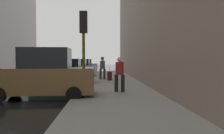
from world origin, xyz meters
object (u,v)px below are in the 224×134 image
(rolling_suitcase, at_px, (110,76))
(parked_blue_sedan, at_px, (80,67))
(pedestrian_with_beanie, at_px, (102,67))
(parked_silver_sedan, at_px, (75,69))
(parked_dark_green_sedan, at_px, (64,72))
(parked_red_hatchback, at_px, (84,65))
(fire_hydrant, at_px, (90,77))
(parked_bronze_suv, at_px, (43,76))
(pedestrian_in_red_jacket, at_px, (120,72))
(traffic_light, at_px, (84,35))

(rolling_suitcase, bearing_deg, parked_blue_sedan, 107.06)
(pedestrian_with_beanie, distance_m, rolling_suitcase, 1.12)
(parked_blue_sedan, relative_size, rolling_suitcase, 4.10)
(parked_silver_sedan, relative_size, rolling_suitcase, 4.05)
(parked_dark_green_sedan, distance_m, parked_red_hatchback, 18.04)
(fire_hydrant, bearing_deg, parked_red_hatchback, 95.80)
(parked_bronze_suv, distance_m, parked_silver_sedan, 11.55)
(parked_bronze_suv, bearing_deg, pedestrian_in_red_jacket, 14.04)
(parked_red_hatchback, xyz_separation_m, fire_hydrant, (1.80, -17.75, -0.35))
(traffic_light, bearing_deg, parked_blue_sedan, 95.87)
(parked_dark_green_sedan, bearing_deg, parked_blue_sedan, 90.00)
(parked_blue_sedan, relative_size, pedestrian_in_red_jacket, 2.49)
(parked_blue_sedan, height_order, fire_hydrant, parked_blue_sedan)
(traffic_light, bearing_deg, parked_red_hatchback, 94.40)
(pedestrian_in_red_jacket, bearing_deg, parked_silver_sedan, 108.10)
(parked_red_hatchback, bearing_deg, pedestrian_with_beanie, -80.37)
(pedestrian_in_red_jacket, bearing_deg, parked_blue_sedan, 101.87)
(parked_dark_green_sedan, xyz_separation_m, parked_blue_sedan, (-0.00, 12.01, 0.00))
(parked_red_hatchback, relative_size, pedestrian_with_beanie, 2.39)
(parked_red_hatchback, distance_m, fire_hydrant, 17.85)
(parked_bronze_suv, xyz_separation_m, parked_silver_sedan, (0.00, 11.55, -0.18))
(parked_bronze_suv, height_order, traffic_light, traffic_light)
(traffic_light, distance_m, rolling_suitcase, 7.94)
(parked_bronze_suv, distance_m, parked_blue_sedan, 17.48)
(parked_bronze_suv, xyz_separation_m, parked_dark_green_sedan, (0.00, 5.47, -0.18))
(parked_dark_green_sedan, bearing_deg, parked_bronze_suv, -90.00)
(parked_dark_green_sedan, bearing_deg, pedestrian_with_beanie, 38.91)
(parked_dark_green_sedan, distance_m, rolling_suitcase, 3.57)
(parked_silver_sedan, relative_size, parked_red_hatchback, 0.99)
(traffic_light, bearing_deg, parked_bronze_suv, 163.00)
(fire_hydrant, bearing_deg, parked_silver_sedan, 107.28)
(fire_hydrant, bearing_deg, rolling_suitcase, 38.85)
(fire_hydrant, height_order, rolling_suitcase, rolling_suitcase)
(pedestrian_with_beanie, bearing_deg, fire_hydrant, -115.23)
(parked_blue_sedan, xyz_separation_m, pedestrian_with_beanie, (2.69, -9.83, 0.29))
(parked_silver_sedan, distance_m, parked_red_hatchback, 11.96)
(parked_red_hatchback, xyz_separation_m, pedestrian_in_red_jacket, (3.49, -22.64, 0.26))
(parked_bronze_suv, height_order, parked_silver_sedan, parked_bronze_suv)
(parked_bronze_suv, distance_m, pedestrian_with_beanie, 8.10)
(rolling_suitcase, bearing_deg, pedestrian_with_beanie, 126.88)
(parked_blue_sedan, bearing_deg, fire_hydrant, -81.25)
(parked_bronze_suv, bearing_deg, rolling_suitcase, 64.88)
(parked_red_hatchback, bearing_deg, fire_hydrant, -84.20)
(parked_red_hatchback, relative_size, fire_hydrant, 6.04)
(rolling_suitcase, bearing_deg, parked_bronze_suv, -115.12)
(parked_red_hatchback, height_order, traffic_light, traffic_light)
(parked_dark_green_sedan, height_order, traffic_light, traffic_light)
(pedestrian_in_red_jacket, distance_m, rolling_suitcase, 6.08)
(traffic_light, relative_size, pedestrian_with_beanie, 2.03)
(parked_bronze_suv, relative_size, parked_red_hatchback, 1.09)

